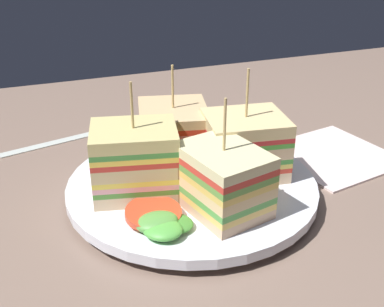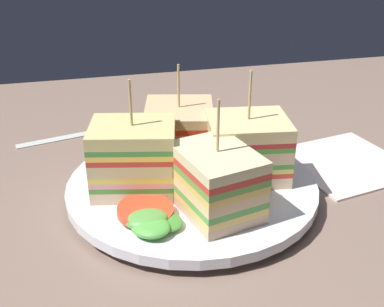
{
  "view_description": "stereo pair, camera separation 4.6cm",
  "coord_description": "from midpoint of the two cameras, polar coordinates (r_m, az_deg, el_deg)",
  "views": [
    {
      "loc": [
        14.44,
        38.68,
        25.27
      ],
      "look_at": [
        0.0,
        0.0,
        4.77
      ],
      "focal_mm": 45.76,
      "sensor_mm": 36.0,
      "label": 1
    },
    {
      "loc": [
        10.05,
        40.05,
        25.27
      ],
      "look_at": [
        0.0,
        0.0,
        4.77
      ],
      "focal_mm": 45.76,
      "sensor_mm": 36.0,
      "label": 2
    }
  ],
  "objects": [
    {
      "name": "chip_pile",
      "position": [
        0.46,
        -3.55,
        -2.38
      ],
      "size": [
        6.94,
        7.07,
        2.47
      ],
      "color": "#DEB068",
      "rests_on": "plate"
    },
    {
      "name": "ground_plane",
      "position": [
        0.49,
        -2.71,
        -6.04
      ],
      "size": [
        116.9,
        82.79,
        1.8
      ],
      "primitive_type": "cube",
      "color": "#7E6659"
    },
    {
      "name": "sandwich_wedge_3",
      "position": [
        0.51,
        -4.48,
        2.35
      ],
      "size": [
        8.51,
        9.07,
        10.07
      ],
      "rotation": [
        0.0,
        0.0,
        7.62
      ],
      "color": "#DAC07F",
      "rests_on": "plate"
    },
    {
      "name": "spoon",
      "position": [
        0.63,
        -13.57,
        2.5
      ],
      "size": [
        15.51,
        5.33,
        1.0
      ],
      "rotation": [
        0.0,
        0.0,
        3.37
      ],
      "color": "silver",
      "rests_on": "ground_plane"
    },
    {
      "name": "sandwich_wedge_0",
      "position": [
        0.45,
        -9.51,
        -0.96
      ],
      "size": [
        8.81,
        7.54,
        10.69
      ],
      "rotation": [
        0.0,
        0.0,
        2.92
      ],
      "color": "beige",
      "rests_on": "plate"
    },
    {
      "name": "plate",
      "position": [
        0.48,
        -2.76,
        -4.04
      ],
      "size": [
        24.14,
        24.14,
        1.77
      ],
      "color": "white",
      "rests_on": "ground_plane"
    },
    {
      "name": "sandwich_wedge_1",
      "position": [
        0.42,
        0.45,
        -3.19
      ],
      "size": [
        7.36,
        8.79,
        10.29
      ],
      "rotation": [
        0.0,
        0.0,
        4.94
      ],
      "color": "#DEB38B",
      "rests_on": "plate"
    },
    {
      "name": "sandwich_wedge_2",
      "position": [
        0.48,
        3.12,
        1.15
      ],
      "size": [
        8.56,
        7.58,
        10.68
      ],
      "rotation": [
        0.0,
        0.0,
        6.13
      ],
      "color": "beige",
      "rests_on": "plate"
    },
    {
      "name": "salad_garnish",
      "position": [
        0.41,
        -7.06,
        -7.93
      ],
      "size": [
        5.87,
        7.05,
        1.43
      ],
      "color": "#559A43",
      "rests_on": "plate"
    },
    {
      "name": "napkin",
      "position": [
        0.58,
        13.93,
        -0.16
      ],
      "size": [
        14.29,
        14.24,
        0.5
      ],
      "primitive_type": "cube",
      "rotation": [
        0.0,
        0.0,
        0.18
      ],
      "color": "silver",
      "rests_on": "ground_plane"
    }
  ]
}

